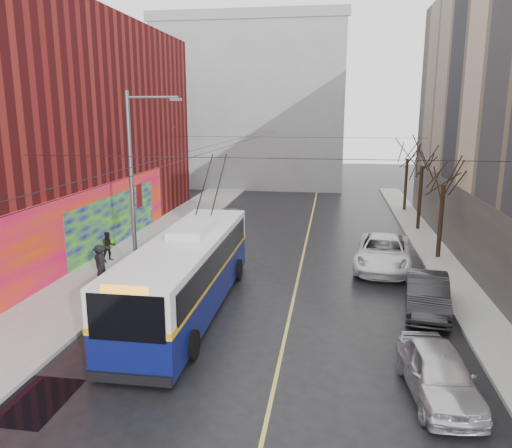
{
  "coord_description": "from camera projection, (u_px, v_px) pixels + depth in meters",
  "views": [
    {
      "loc": [
        3.02,
        -12.08,
        8.02
      ],
      "look_at": [
        -0.47,
        10.58,
        2.89
      ],
      "focal_mm": 35.0,
      "sensor_mm": 36.0,
      "label": 1
    }
  ],
  "objects": [
    {
      "name": "ground",
      "position": [
        215.0,
        408.0,
        13.85
      ],
      "size": [
        140.0,
        140.0,
        0.0
      ],
      "primitive_type": "plane",
      "color": "black",
      "rests_on": "ground"
    },
    {
      "name": "sidewalk_left",
      "position": [
        121.0,
        265.0,
        26.6
      ],
      "size": [
        4.0,
        60.0,
        0.15
      ],
      "primitive_type": "cube",
      "color": "gray",
      "rests_on": "ground"
    },
    {
      "name": "sidewalk_right",
      "position": [
        454.0,
        281.0,
        24.07
      ],
      "size": [
        2.0,
        60.0,
        0.15
      ],
      "primitive_type": "cube",
      "color": "gray",
      "rests_on": "ground"
    },
    {
      "name": "lane_line",
      "position": [
        301.0,
        263.0,
        27.13
      ],
      "size": [
        0.12,
        50.0,
        0.01
      ],
      "primitive_type": "cube",
      "color": "#BFB74C",
      "rests_on": "ground"
    },
    {
      "name": "building_far",
      "position": [
        254.0,
        104.0,
        56.16
      ],
      "size": [
        20.5,
        12.1,
        18.0
      ],
      "color": "gray",
      "rests_on": "ground"
    },
    {
      "name": "streetlight_pole",
      "position": [
        135.0,
        182.0,
        23.35
      ],
      "size": [
        2.65,
        0.6,
        9.0
      ],
      "color": "slate",
      "rests_on": "ground"
    },
    {
      "name": "catenary_wires",
      "position": [
        230.0,
        146.0,
        27.11
      ],
      "size": [
        18.0,
        60.0,
        0.22
      ],
      "color": "black"
    },
    {
      "name": "tree_near",
      "position": [
        445.0,
        170.0,
        26.86
      ],
      "size": [
        3.2,
        3.2,
        6.4
      ],
      "color": "black",
      "rests_on": "ground"
    },
    {
      "name": "tree_mid",
      "position": [
        423.0,
        155.0,
        33.55
      ],
      "size": [
        3.2,
        3.2,
        6.68
      ],
      "color": "black",
      "rests_on": "ground"
    },
    {
      "name": "tree_far",
      "position": [
        408.0,
        149.0,
        40.32
      ],
      "size": [
        3.2,
        3.2,
        6.57
      ],
      "color": "black",
      "rests_on": "ground"
    },
    {
      "name": "puddle",
      "position": [
        29.0,
        400.0,
        14.22
      ],
      "size": [
        2.21,
        2.59,
        0.01
      ],
      "primitive_type": "cube",
      "color": "black",
      "rests_on": "ground"
    },
    {
      "name": "pigeons_flying",
      "position": [
        205.0,
        131.0,
        22.94
      ],
      "size": [
        5.47,
        3.69,
        2.61
      ],
      "color": "slate"
    },
    {
      "name": "trolleybus",
      "position": [
        187.0,
        272.0,
        20.38
      ],
      "size": [
        3.0,
        12.64,
        5.97
      ],
      "rotation": [
        0.0,
        0.0,
        0.0
      ],
      "color": "#09104A",
      "rests_on": "ground"
    },
    {
      "name": "parked_car_a",
      "position": [
        438.0,
        373.0,
        14.29
      ],
      "size": [
        2.15,
        4.47,
        1.47
      ],
      "primitive_type": "imported",
      "rotation": [
        0.0,
        0.0,
        0.1
      ],
      "color": "silver",
      "rests_on": "ground"
    },
    {
      "name": "parked_car_b",
      "position": [
        427.0,
        294.0,
        20.36
      ],
      "size": [
        2.21,
        4.85,
        1.54
      ],
      "primitive_type": "imported",
      "rotation": [
        0.0,
        0.0,
        -0.13
      ],
      "color": "#232325",
      "rests_on": "ground"
    },
    {
      "name": "parked_car_c",
      "position": [
        383.0,
        253.0,
        26.18
      ],
      "size": [
        3.52,
        6.34,
        1.68
      ],
      "primitive_type": "imported",
      "rotation": [
        0.0,
        0.0,
        -0.12
      ],
      "color": "white",
      "rests_on": "ground"
    },
    {
      "name": "following_car",
      "position": [
        229.0,
        218.0,
        35.52
      ],
      "size": [
        1.7,
        3.97,
        1.34
      ],
      "primitive_type": "imported",
      "rotation": [
        0.0,
        0.0,
        -0.03
      ],
      "color": "#BBBBC0",
      "rests_on": "ground"
    },
    {
      "name": "pedestrian_a",
      "position": [
        102.0,
        266.0,
        23.04
      ],
      "size": [
        0.62,
        0.79,
        1.92
      ],
      "primitive_type": "imported",
      "rotation": [
        0.0,
        0.0,
        1.83
      ],
      "color": "black",
      "rests_on": "sidewalk_left"
    },
    {
      "name": "pedestrian_b",
      "position": [
        109.0,
        246.0,
        26.99
      ],
      "size": [
        0.98,
        0.95,
        1.59
      ],
      "primitive_type": "imported",
      "rotation": [
        0.0,
        0.0,
        0.67
      ],
      "color": "black",
      "rests_on": "sidewalk_left"
    },
    {
      "name": "pedestrian_c",
      "position": [
        100.0,
        261.0,
        24.14
      ],
      "size": [
        1.2,
        1.2,
        1.67
      ],
      "primitive_type": "imported",
      "rotation": [
        0.0,
        0.0,
        2.35
      ],
      "color": "black",
      "rests_on": "sidewalk_left"
    }
  ]
}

